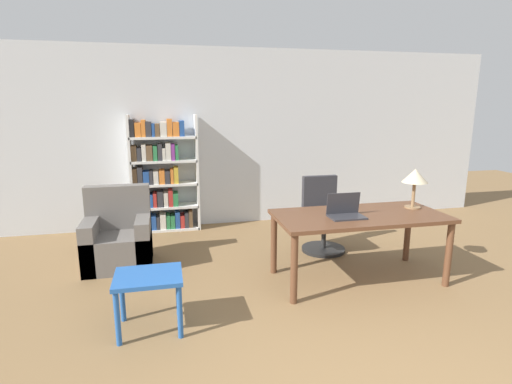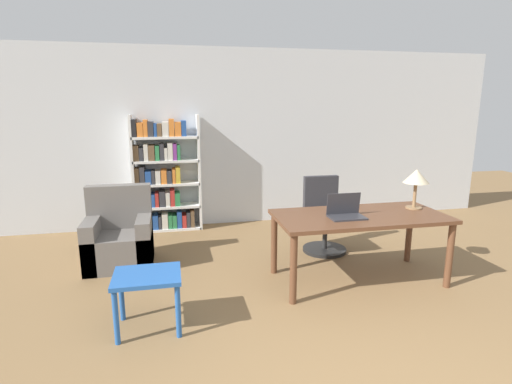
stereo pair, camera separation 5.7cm
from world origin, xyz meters
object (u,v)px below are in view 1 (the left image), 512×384
Objects in this scene: table_lamp at (415,177)px; armchair at (118,240)px; laptop at (345,212)px; side_table_blue at (149,285)px; office_chair at (322,219)px; desk at (359,222)px; bookshelf at (161,178)px.

armchair is at bearing 165.18° from table_lamp.
laptop reaches higher than side_table_blue.
office_chair is at bearing 34.79° from side_table_blue.
armchair reaches higher than side_table_blue.
laptop is at bearing -99.55° from office_chair.
table_lamp is 3.46m from armchair.
table_lamp is 1.29m from office_chair.
side_table_blue is 1.57m from armchair.
table_lamp reaches higher than side_table_blue.
desk is 4.97× the size of laptop.
laptop is 2.63m from armchair.
desk is at bearing -88.56° from office_chair.
desk is 0.98m from office_chair.
desk is 1.94× the size of armchair.
office_chair is at bearing -0.63° from armchair.
bookshelf is at bearing 132.48° from desk.
desk reaches higher than side_table_blue.
bookshelf is at bearing 68.63° from armchair.
side_table_blue is at bearing -75.11° from armchair.
laptop is 0.66× the size of side_table_blue.
armchair is at bearing 104.89° from side_table_blue.
armchair is at bearing -111.37° from bookshelf.
bookshelf reaches higher than office_chair.
office_chair is (-0.02, 0.95, -0.24)m from desk.
desk is at bearing -47.52° from bookshelf.
table_lamp reaches higher than armchair.
bookshelf is at bearing 147.51° from office_chair.
office_chair reaches higher than armchair.
armchair is (-2.56, 0.98, -0.34)m from desk.
laptop reaches higher than office_chair.
table_lamp is 0.80× the size of side_table_blue.
laptop is at bearing 13.40° from side_table_blue.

